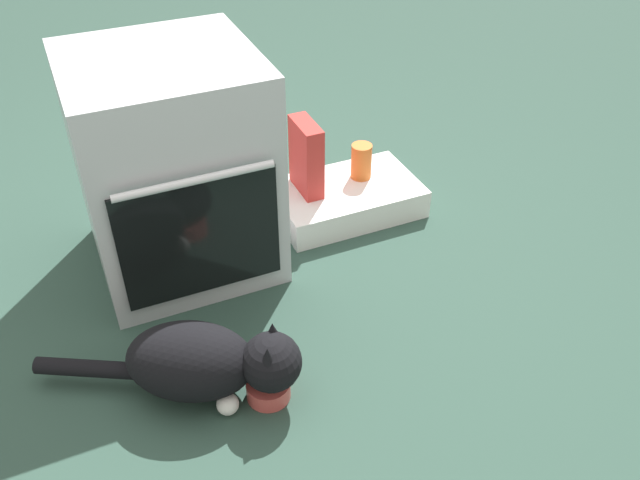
{
  "coord_description": "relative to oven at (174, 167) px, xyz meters",
  "views": [
    {
      "loc": [
        -0.37,
        -1.54,
        1.52
      ],
      "look_at": [
        0.3,
        -0.03,
        0.25
      ],
      "focal_mm": 37.54,
      "sensor_mm": 36.0,
      "label": 1
    }
  ],
  "objects": [
    {
      "name": "cat",
      "position": [
        -0.1,
        -0.64,
        -0.24
      ],
      "size": [
        0.7,
        0.43,
        0.25
      ],
      "rotation": [
        0.0,
        0.0,
        -0.5
      ],
      "color": "black",
      "rests_on": "ground"
    },
    {
      "name": "ground",
      "position": [
        0.05,
        -0.38,
        -0.37
      ],
      "size": [
        8.0,
        8.0,
        0.0
      ],
      "primitive_type": "plane",
      "color": "#284238"
    },
    {
      "name": "oven",
      "position": [
        0.0,
        0.0,
        0.0
      ],
      "size": [
        0.59,
        0.62,
        0.75
      ],
      "color": "#B7BABF",
      "rests_on": "ground"
    },
    {
      "name": "cereal_box",
      "position": [
        0.5,
        0.07,
        -0.12
      ],
      "size": [
        0.07,
        0.18,
        0.28
      ],
      "primitive_type": "cube",
      "color": "#B72D28",
      "rests_on": "pantry_cabinet"
    },
    {
      "name": "food_bowl",
      "position": [
        0.04,
        -0.72,
        -0.34
      ],
      "size": [
        0.13,
        0.13,
        0.08
      ],
      "color": "#C64C47",
      "rests_on": "ground"
    },
    {
      "name": "sauce_jar",
      "position": [
        0.73,
        0.06,
        -0.19
      ],
      "size": [
        0.08,
        0.08,
        0.14
      ],
      "primitive_type": "cylinder",
      "color": "#D16023",
      "rests_on": "pantry_cabinet"
    },
    {
      "name": "pantry_cabinet",
      "position": [
        0.65,
        0.02,
        -0.32
      ],
      "size": [
        0.55,
        0.35,
        0.11
      ],
      "primitive_type": "cube",
      "color": "white",
      "rests_on": "ground"
    }
  ]
}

